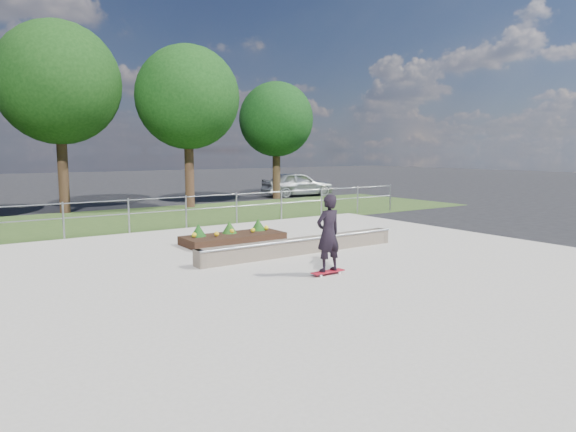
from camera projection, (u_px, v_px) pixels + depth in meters
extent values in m
plane|color=black|center=(318.00, 271.00, 11.82)|extent=(120.00, 120.00, 0.00)
cube|color=#2E461C|center=(152.00, 218.00, 20.82)|extent=(30.00, 8.00, 0.02)
cube|color=#AAA497|center=(318.00, 269.00, 11.82)|extent=(15.00, 15.00, 0.06)
cylinder|color=gray|center=(63.00, 222.00, 15.64)|extent=(0.06, 0.06, 1.20)
cylinder|color=#93969B|center=(129.00, 217.00, 16.76)|extent=(0.06, 0.06, 1.20)
cylinder|color=gray|center=(186.00, 213.00, 17.88)|extent=(0.06, 0.06, 1.20)
cylinder|color=#909498|center=(237.00, 209.00, 19.00)|extent=(0.06, 0.06, 1.20)
cylinder|color=#96999F|center=(281.00, 206.00, 20.13)|extent=(0.06, 0.06, 1.20)
cylinder|color=#979AA0|center=(321.00, 203.00, 21.25)|extent=(0.06, 0.06, 1.20)
cylinder|color=#97999F|center=(358.00, 200.00, 22.37)|extent=(0.06, 0.06, 1.20)
cylinder|color=gray|center=(390.00, 198.00, 23.49)|extent=(0.06, 0.06, 1.20)
cylinder|color=gray|center=(186.00, 197.00, 17.81)|extent=(20.00, 0.04, 0.04)
cylinder|color=gray|center=(186.00, 210.00, 17.87)|extent=(20.00, 0.04, 0.04)
cylinder|color=black|center=(63.00, 175.00, 22.48)|extent=(0.44, 0.44, 3.38)
sphere|color=black|center=(58.00, 83.00, 21.97)|extent=(5.25, 5.25, 5.25)
cylinder|color=#382116|center=(190.00, 175.00, 24.76)|extent=(0.44, 0.44, 3.15)
sphere|color=black|center=(188.00, 97.00, 24.29)|extent=(4.90, 4.90, 4.90)
cylinder|color=#332314|center=(276.00, 175.00, 29.38)|extent=(0.44, 0.44, 2.70)
sphere|color=black|center=(276.00, 119.00, 28.98)|extent=(4.20, 4.20, 4.20)
cube|color=brown|center=(302.00, 246.00, 13.50)|extent=(6.00, 0.40, 0.40)
cylinder|color=#92949A|center=(306.00, 239.00, 13.31)|extent=(6.00, 0.06, 0.06)
cube|color=brown|center=(200.00, 259.00, 11.87)|extent=(0.15, 0.42, 0.40)
cube|color=brown|center=(381.00, 236.00, 15.13)|extent=(0.15, 0.42, 0.40)
cube|color=black|center=(234.00, 238.00, 15.06)|extent=(3.00, 1.20, 0.25)
sphere|color=yellow|center=(194.00, 235.00, 14.44)|extent=(0.14, 0.14, 0.14)
sphere|color=yellow|center=(217.00, 234.00, 14.62)|extent=(0.14, 0.14, 0.14)
sphere|color=gold|center=(232.00, 231.00, 15.12)|extent=(0.14, 0.14, 0.14)
sphere|color=gold|center=(253.00, 230.00, 15.29)|extent=(0.14, 0.14, 0.14)
sphere|color=yellow|center=(266.00, 228.00, 15.79)|extent=(0.14, 0.14, 0.14)
cone|color=#124012|center=(198.00, 230.00, 14.66)|extent=(0.44, 0.44, 0.36)
cone|color=#1A4614|center=(229.00, 227.00, 15.23)|extent=(0.44, 0.44, 0.36)
cone|color=#164313|center=(258.00, 224.00, 15.79)|extent=(0.44, 0.44, 0.36)
cylinder|color=white|center=(321.00, 276.00, 10.96)|extent=(0.05, 0.03, 0.05)
cylinder|color=silver|center=(316.00, 274.00, 11.11)|extent=(0.05, 0.03, 0.05)
cylinder|color=white|center=(340.00, 273.00, 11.25)|extent=(0.05, 0.03, 0.05)
cylinder|color=white|center=(334.00, 271.00, 11.40)|extent=(0.05, 0.03, 0.05)
cylinder|color=#A7A7AC|center=(318.00, 274.00, 11.03)|extent=(0.02, 0.18, 0.02)
cylinder|color=#9E9EA3|center=(337.00, 271.00, 11.33)|extent=(0.02, 0.18, 0.02)
cube|color=#A81424|center=(328.00, 272.00, 11.18)|extent=(0.80, 0.21, 0.02)
imported|color=black|center=(328.00, 233.00, 11.07)|extent=(0.63, 0.42, 1.68)
imported|color=#A1A6AA|center=(298.00, 184.00, 30.94)|extent=(4.57, 2.36, 1.49)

